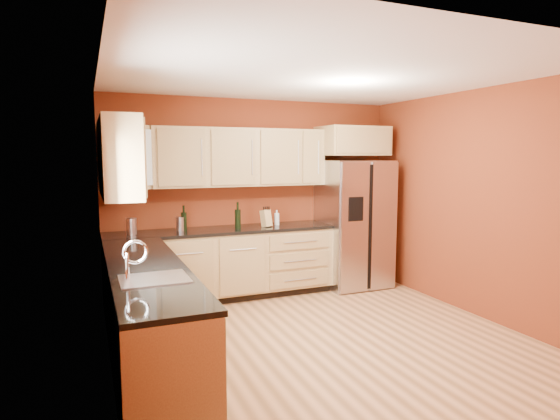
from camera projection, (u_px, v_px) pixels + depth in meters
name	position (u px, v px, depth m)	size (l,w,h in m)	color
floor	(322.00, 339.00, 4.72)	(4.00, 4.00, 0.00)	#8D5F36
ceiling	(325.00, 75.00, 4.42)	(4.00, 4.00, 0.00)	white
wall_back	(255.00, 196.00, 6.40)	(4.00, 0.04, 2.60)	maroon
wall_front	(483.00, 249.00, 2.74)	(4.00, 0.04, 2.60)	maroon
wall_left	(106.00, 223.00, 3.81)	(0.04, 4.00, 2.60)	maroon
wall_right	(479.00, 204.00, 5.33)	(0.04, 4.00, 2.60)	maroon
base_cabinets_back	(223.00, 265.00, 6.02)	(2.90, 0.60, 0.88)	#A07B4E
base_cabinets_left	(147.00, 320.00, 4.02)	(0.60, 2.80, 0.88)	#A07B4E
countertop_back	(222.00, 230.00, 5.96)	(2.90, 0.62, 0.04)	black
countertop_left	(146.00, 267.00, 3.97)	(0.62, 2.80, 0.04)	black
upper_cabinets_back	(241.00, 157.00, 6.10)	(2.30, 0.33, 0.75)	#A07B4E
upper_cabinets_left	(118.00, 158.00, 4.47)	(0.33, 1.35, 0.75)	#A07B4E
corner_upper_cabinet	(128.00, 158.00, 5.40)	(0.62, 0.33, 0.75)	#A07B4E
over_fridge_cabinet	(352.00, 141.00, 6.56)	(0.92, 0.60, 0.40)	#A07B4E
refrigerator	(354.00, 224.00, 6.62)	(0.90, 0.75, 1.78)	silver
window	(110.00, 197.00, 3.33)	(0.03, 0.90, 1.00)	white
sink_faucet	(154.00, 260.00, 3.49)	(0.50, 0.42, 0.30)	white
canister_left	(131.00, 226.00, 5.51)	(0.12, 0.12, 0.19)	silver
canister_right	(181.00, 224.00, 5.78)	(0.11, 0.11, 0.17)	silver
wine_bottle_a	(238.00, 216.00, 5.93)	(0.08, 0.08, 0.34)	black
wine_bottle_b	(184.00, 218.00, 5.78)	(0.07, 0.07, 0.32)	black
knife_block	(266.00, 218.00, 6.13)	(0.11, 0.10, 0.22)	tan
soap_dispenser	(277.00, 218.00, 6.27)	(0.07, 0.07, 0.20)	white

